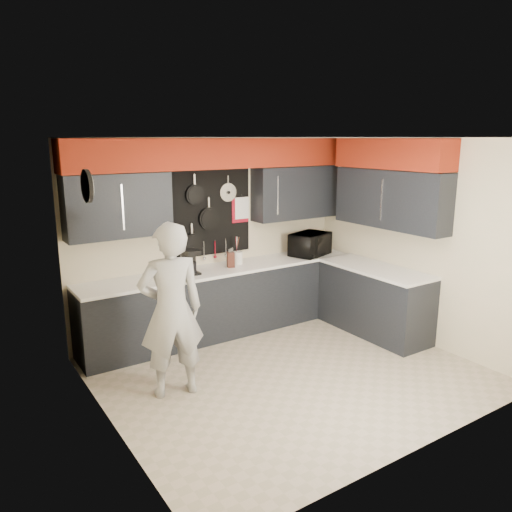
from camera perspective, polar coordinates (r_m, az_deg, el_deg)
ground at (r=5.82m, az=3.77°, el=-13.17°), size 4.00×4.00×0.00m
back_wall_assembly at (r=6.58m, az=-4.39°, el=8.21°), size 4.00×0.36×2.60m
right_wall_assembly at (r=6.71m, az=15.48°, el=7.28°), size 0.36×3.50×2.60m
left_wall_assembly at (r=4.49m, az=-16.86°, el=-3.55°), size 0.05×3.50×2.60m
base_cabinets at (r=6.76m, az=1.37°, el=-5.09°), size 3.95×2.20×0.92m
microwave at (r=7.31m, az=6.20°, el=1.35°), size 0.70×0.58×0.33m
knife_block at (r=6.62m, az=-2.91°, el=-0.43°), size 0.12×0.12×0.20m
utensil_crock at (r=6.80m, az=-2.10°, el=-0.19°), size 0.13×0.13×0.17m
coffee_maker at (r=6.33m, az=-7.48°, el=-0.59°), size 0.17×0.21×0.31m
person at (r=5.11m, az=-9.67°, el=-6.17°), size 0.73×0.55×1.81m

